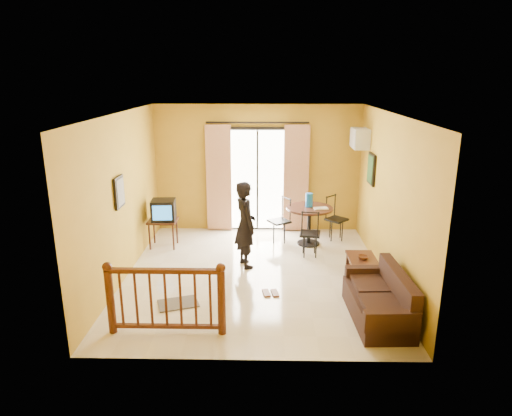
{
  "coord_description": "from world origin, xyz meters",
  "views": [
    {
      "loc": [
        0.18,
        -7.39,
        3.4
      ],
      "look_at": [
        0.02,
        0.2,
        1.17
      ],
      "focal_mm": 32.0,
      "sensor_mm": 36.0,
      "label": 1
    }
  ],
  "objects_px": {
    "dining_table": "(309,215)",
    "standing_person": "(245,225)",
    "television": "(164,210)",
    "coffee_table": "(363,266)",
    "sofa": "(381,302)"
  },
  "relations": [
    {
      "from": "television",
      "to": "coffee_table",
      "type": "height_order",
      "value": "television"
    },
    {
      "from": "standing_person",
      "to": "television",
      "type": "bearing_deg",
      "value": 38.85
    },
    {
      "from": "dining_table",
      "to": "television",
      "type": "bearing_deg",
      "value": -175.96
    },
    {
      "from": "television",
      "to": "sofa",
      "type": "distance_m",
      "value": 4.7
    },
    {
      "from": "sofa",
      "to": "television",
      "type": "bearing_deg",
      "value": 140.28
    },
    {
      "from": "television",
      "to": "dining_table",
      "type": "bearing_deg",
      "value": -0.58
    },
    {
      "from": "standing_person",
      "to": "sofa",
      "type": "bearing_deg",
      "value": -154.91
    },
    {
      "from": "dining_table",
      "to": "coffee_table",
      "type": "height_order",
      "value": "dining_table"
    },
    {
      "from": "dining_table",
      "to": "standing_person",
      "type": "xyz_separation_m",
      "value": [
        -1.26,
        -1.15,
        0.17
      ]
    },
    {
      "from": "dining_table",
      "to": "sofa",
      "type": "relative_size",
      "value": 0.61
    },
    {
      "from": "coffee_table",
      "to": "sofa",
      "type": "xyz_separation_m",
      "value": [
        -0.0,
        -1.33,
        0.03
      ]
    },
    {
      "from": "television",
      "to": "standing_person",
      "type": "distance_m",
      "value": 1.93
    },
    {
      "from": "dining_table",
      "to": "sofa",
      "type": "height_order",
      "value": "dining_table"
    },
    {
      "from": "dining_table",
      "to": "standing_person",
      "type": "height_order",
      "value": "standing_person"
    },
    {
      "from": "television",
      "to": "sofa",
      "type": "bearing_deg",
      "value": -41.83
    }
  ]
}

